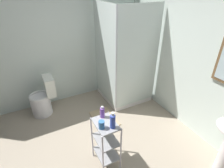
# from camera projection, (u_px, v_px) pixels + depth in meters

# --- Properties ---
(ground_plane) EXTENTS (4.20, 4.20, 0.02)m
(ground_plane) POSITION_uv_depth(u_px,v_px,m) (92.00, 162.00, 2.64)
(ground_plane) COLOR tan
(wall_back) EXTENTS (4.20, 0.14, 2.50)m
(wall_back) POSITION_uv_depth(u_px,v_px,m) (200.00, 60.00, 2.74)
(wall_back) COLOR silver
(wall_back) RESTS_ON ground_plane
(wall_left) EXTENTS (0.10, 4.20, 2.50)m
(wall_left) POSITION_uv_depth(u_px,v_px,m) (52.00, 44.00, 3.42)
(wall_left) COLOR silver
(wall_left) RESTS_ON ground_plane
(shower_stall) EXTENTS (0.92, 0.92, 2.00)m
(shower_stall) POSITION_uv_depth(u_px,v_px,m) (123.00, 80.00, 3.80)
(shower_stall) COLOR white
(shower_stall) RESTS_ON ground_plane
(toilet) EXTENTS (0.37, 0.49, 0.76)m
(toilet) POSITION_uv_depth(u_px,v_px,m) (43.00, 99.00, 3.45)
(toilet) COLOR white
(toilet) RESTS_ON ground_plane
(storage_cart) EXTENTS (0.38, 0.28, 0.74)m
(storage_cart) POSITION_uv_depth(u_px,v_px,m) (106.00, 140.00, 2.41)
(storage_cart) COLOR silver
(storage_cart) RESTS_ON ground_plane
(shampoo_bottle_blue) EXTENTS (0.07, 0.07, 0.23)m
(shampoo_bottle_blue) POSITION_uv_depth(u_px,v_px,m) (113.00, 121.00, 2.15)
(shampoo_bottle_blue) COLOR #3349B8
(shampoo_bottle_blue) RESTS_ON storage_cart
(conditioner_bottle_purple) EXTENTS (0.06, 0.06, 0.17)m
(conditioner_bottle_purple) POSITION_uv_depth(u_px,v_px,m) (102.00, 112.00, 2.33)
(conditioner_bottle_purple) COLOR purple
(conditioner_bottle_purple) RESTS_ON storage_cart
(rinse_cup) EXTENTS (0.07, 0.07, 0.11)m
(rinse_cup) POSITION_uv_depth(u_px,v_px,m) (102.00, 125.00, 2.16)
(rinse_cup) COLOR #3870B2
(rinse_cup) RESTS_ON storage_cart
(bath_mat) EXTENTS (0.60, 0.40, 0.02)m
(bath_mat) POSITION_uv_depth(u_px,v_px,m) (104.00, 118.00, 3.44)
(bath_mat) COLOR tan
(bath_mat) RESTS_ON ground_plane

